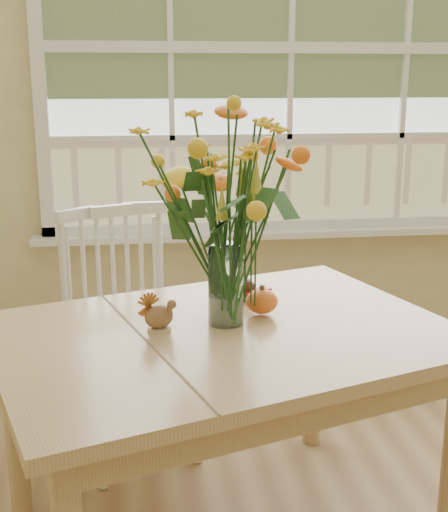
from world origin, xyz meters
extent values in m
cube|color=beige|center=(0.00, 2.25, 1.35)|extent=(4.00, 0.02, 2.70)
cube|color=silver|center=(0.00, 2.23, 1.55)|extent=(2.20, 0.00, 1.60)
cube|color=white|center=(0.00, 2.18, 0.69)|extent=(2.42, 0.12, 0.03)
cube|color=tan|center=(-0.48, 0.90, 0.68)|extent=(1.54, 1.30, 0.04)
cube|color=tan|center=(-0.48, 0.90, 0.61)|extent=(1.39, 1.15, 0.10)
cylinder|color=tan|center=(-1.13, 1.08, 0.33)|extent=(0.07, 0.07, 0.66)
cylinder|color=tan|center=(-0.06, 1.44, 0.33)|extent=(0.07, 0.07, 0.66)
cube|color=white|center=(-0.76, 1.45, 0.44)|extent=(0.56, 0.54, 0.05)
cube|color=white|center=(-0.82, 1.60, 0.69)|extent=(0.41, 0.20, 0.49)
cylinder|color=white|center=(-0.85, 1.24, 0.21)|extent=(0.04, 0.04, 0.42)
cylinder|color=white|center=(-0.97, 1.53, 0.21)|extent=(0.04, 0.04, 0.42)
cylinder|color=white|center=(-0.54, 1.36, 0.21)|extent=(0.04, 0.04, 0.42)
cylinder|color=white|center=(-0.66, 1.66, 0.21)|extent=(0.04, 0.04, 0.42)
cylinder|color=white|center=(-0.47, 0.96, 0.83)|extent=(0.11, 0.11, 0.24)
ellipsoid|color=orange|center=(-0.35, 1.02, 0.74)|extent=(0.10, 0.10, 0.08)
cylinder|color=#CCB78C|center=(-0.67, 0.92, 0.71)|extent=(0.07, 0.07, 0.01)
ellipsoid|color=brown|center=(-0.67, 0.92, 0.75)|extent=(0.10, 0.09, 0.07)
ellipsoid|color=#38160F|center=(-0.38, 1.18, 0.74)|extent=(0.08, 0.08, 0.07)
camera|label=1|loc=(-0.73, -0.97, 1.43)|focal=48.00mm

